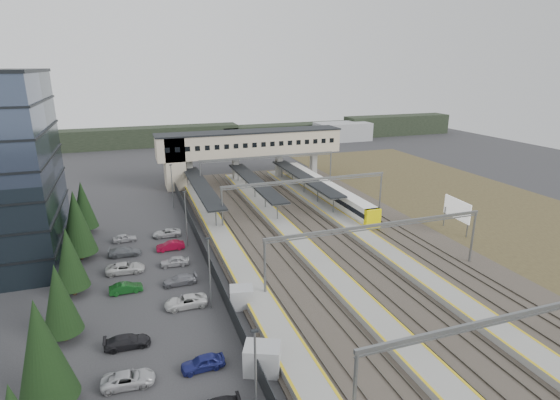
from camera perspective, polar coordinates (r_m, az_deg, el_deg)
name	(u,v)px	position (r m, az deg, el deg)	size (l,w,h in m)	color
ground	(261,266)	(56.83, -2.44, -8.61)	(220.00, 220.00, 0.00)	#2B2B2D
conifer_row	(65,270)	(49.89, -26.30, -8.20)	(4.42, 49.82, 9.50)	black
car_park	(157,303)	(49.33, -15.74, -12.79)	(10.66, 44.40, 1.29)	silver
lampposts	(196,239)	(54.66, -10.97, -5.04)	(0.50, 53.25, 8.07)	slate
fence	(204,251)	(59.56, -9.91, -6.55)	(0.08, 90.00, 2.00)	#26282B
relay_cabin_near	(262,359)	(38.88, -2.33, -19.98)	(3.62, 3.22, 2.49)	#9C9EA1
relay_cabin_far	(242,297)	(47.69, -5.04, -12.54)	(2.82, 2.50, 2.24)	#9C9EA1
rail_corridor	(313,241)	(63.96, 4.29, -5.31)	(34.00, 90.00, 0.92)	#38342B
canopies	(255,181)	(81.74, -3.32, 2.43)	(23.10, 30.00, 3.28)	black
footbridge	(238,147)	(95.22, -5.48, 6.97)	(40.40, 6.40, 11.20)	#C6B59A
gantries	(337,205)	(61.38, 7.43, -0.72)	(28.40, 62.28, 7.17)	slate
train	(325,190)	(83.74, 5.92, 1.25)	(2.58, 35.78, 3.24)	white
billboard	(457,210)	(72.01, 22.11, -1.23)	(0.58, 6.12, 5.23)	slate
scrub_east	(504,216)	(84.18, 27.17, -1.82)	(34.00, 120.00, 0.06)	#3F3621
treeline_far	(249,133)	(148.05, -4.10, 8.70)	(170.00, 19.00, 7.00)	black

